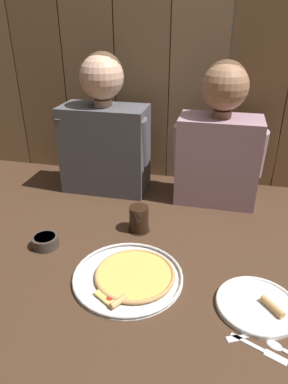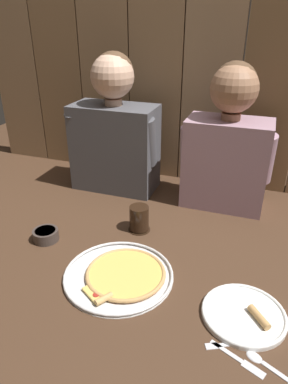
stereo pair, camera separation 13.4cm
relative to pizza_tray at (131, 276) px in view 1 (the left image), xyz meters
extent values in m
plane|color=#422B1C|center=(-0.03, 0.19, -0.01)|extent=(3.20, 3.20, 0.00)
cylinder|color=silver|center=(-0.01, 0.00, -0.01)|extent=(0.37, 0.37, 0.01)
torus|color=silver|center=(-0.01, 0.00, 0.00)|extent=(0.37, 0.37, 0.01)
cylinder|color=#B23823|center=(0.01, 0.01, 0.00)|extent=(0.26, 0.26, 0.00)
cylinder|color=#EABC56|center=(0.01, 0.01, 0.00)|extent=(0.25, 0.25, 0.01)
torus|color=tan|center=(0.01, 0.01, 0.00)|extent=(0.27, 0.27, 0.01)
cube|color=#EFC660|center=(-0.04, -0.10, 0.00)|extent=(0.10, 0.10, 0.01)
cylinder|color=tan|center=(0.00, -0.13, 0.01)|extent=(0.05, 0.06, 0.02)
cylinder|color=#A3281E|center=(-0.03, -0.12, 0.01)|extent=(0.02, 0.02, 0.00)
cylinder|color=white|center=(0.41, -0.04, 0.00)|extent=(0.25, 0.25, 0.01)
torus|color=white|center=(0.41, -0.04, 0.00)|extent=(0.25, 0.25, 0.01)
cylinder|color=tan|center=(0.45, -0.05, 0.01)|extent=(0.07, 0.08, 0.02)
cylinder|color=black|center=(-0.04, 0.29, -0.01)|extent=(0.09, 0.09, 0.01)
cylinder|color=black|center=(-0.04, 0.29, 0.05)|extent=(0.08, 0.08, 0.10)
cylinder|color=#3D332D|center=(-0.36, 0.10, 0.01)|extent=(0.10, 0.10, 0.04)
cylinder|color=#B23823|center=(-0.36, 0.10, 0.02)|extent=(0.08, 0.08, 0.02)
cube|color=silver|center=(0.39, -0.15, -0.01)|extent=(0.09, 0.05, 0.01)
cube|color=silver|center=(0.34, -0.18, -0.01)|extent=(0.04, 0.03, 0.01)
cube|color=silver|center=(0.38, -0.18, -0.01)|extent=(0.09, 0.05, 0.01)
cube|color=silver|center=(0.45, -0.21, -0.01)|extent=(0.06, 0.04, 0.00)
ellipsoid|color=silver|center=(0.45, -0.17, -0.01)|extent=(0.05, 0.05, 0.01)
cube|color=#4C4C51|center=(-0.30, 0.64, 0.20)|extent=(0.41, 0.21, 0.42)
cylinder|color=#DBAD8E|center=(-0.30, 0.64, 0.42)|extent=(0.08, 0.08, 0.03)
sphere|color=#DBAD8E|center=(-0.30, 0.64, 0.54)|extent=(0.20, 0.20, 0.20)
sphere|color=brown|center=(-0.30, 0.65, 0.55)|extent=(0.18, 0.18, 0.18)
cylinder|color=#4C4C51|center=(-0.48, 0.60, 0.26)|extent=(0.08, 0.14, 0.24)
cylinder|color=#4C4C51|center=(-0.11, 0.60, 0.26)|extent=(0.08, 0.12, 0.24)
cube|color=gray|center=(0.24, 0.64, 0.19)|extent=(0.36, 0.21, 0.40)
cylinder|color=#9E7051|center=(0.24, 0.64, 0.40)|extent=(0.08, 0.08, 0.03)
sphere|color=#9E7051|center=(0.24, 0.64, 0.52)|extent=(0.20, 0.20, 0.20)
sphere|color=brown|center=(0.24, 0.65, 0.53)|extent=(0.18, 0.18, 0.18)
cylinder|color=gray|center=(0.08, 0.60, 0.25)|extent=(0.08, 0.12, 0.23)
cylinder|color=gray|center=(0.40, 0.60, 0.25)|extent=(0.08, 0.12, 0.23)
cube|color=brown|center=(-0.71, 0.87, 0.58)|extent=(0.27, 0.03, 1.18)
cube|color=brown|center=(-0.44, 0.87, 0.58)|extent=(0.27, 0.03, 1.18)
cube|color=brown|center=(-0.16, 0.87, 0.58)|extent=(0.27, 0.03, 1.18)
cube|color=#896B4C|center=(0.11, 0.87, 0.58)|extent=(0.27, 0.03, 1.18)
cube|color=brown|center=(0.39, 0.87, 0.58)|extent=(0.27, 0.03, 1.18)
camera|label=1|loc=(0.25, -0.88, 0.78)|focal=32.51mm
camera|label=2|loc=(0.38, -0.84, 0.78)|focal=32.51mm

